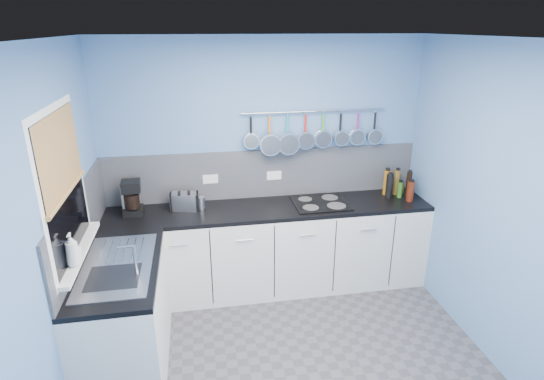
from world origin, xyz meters
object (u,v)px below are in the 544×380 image
object	(u,v)px
soap_bottle_a	(72,250)
hob	(321,203)
soap_bottle_b	(74,252)
toaster	(185,201)
coffee_maker	(132,198)
canister	(201,203)
paper_towel	(128,199)

from	to	relation	value
soap_bottle_a	hob	xyz separation A→B (m)	(2.05, 1.12, -0.26)
soap_bottle_b	hob	bearing A→B (deg)	27.89
toaster	coffee_maker	bearing A→B (deg)	-163.07
soap_bottle_a	coffee_maker	size ratio (longest dim) A/B	0.74
coffee_maker	canister	world-z (taller)	coffee_maker
soap_bottle_b	canister	xyz separation A→B (m)	(0.87, 1.17, -0.18)
paper_towel	coffee_maker	xyz separation A→B (m)	(0.04, -0.04, 0.03)
paper_towel	canister	size ratio (longest dim) A/B	2.30
hob	paper_towel	bearing A→B (deg)	176.87
soap_bottle_a	coffee_maker	world-z (taller)	soap_bottle_a
canister	hob	size ratio (longest dim) A/B	0.22
paper_towel	hob	xyz separation A→B (m)	(1.86, -0.10, -0.13)
soap_bottle_b	hob	size ratio (longest dim) A/B	0.32
paper_towel	toaster	xyz separation A→B (m)	(0.52, -0.01, -0.05)
coffee_maker	canister	distance (m)	0.64
canister	paper_towel	bearing A→B (deg)	178.38
soap_bottle_a	toaster	world-z (taller)	soap_bottle_a
soap_bottle_a	soap_bottle_b	world-z (taller)	soap_bottle_a
soap_bottle_b	hob	distance (m)	2.34
canister	hob	bearing A→B (deg)	-4.00
paper_towel	hob	world-z (taller)	paper_towel
soap_bottle_b	canister	size ratio (longest dim) A/B	1.46
coffee_maker	canister	xyz separation A→B (m)	(0.63, 0.02, -0.10)
hob	soap_bottle_b	bearing A→B (deg)	-152.11
coffee_maker	hob	xyz separation A→B (m)	(1.82, -0.06, -0.16)
canister	hob	xyz separation A→B (m)	(1.18, -0.08, -0.05)
soap_bottle_a	canister	bearing A→B (deg)	53.98
coffee_maker	hob	distance (m)	1.82
soap_bottle_a	hob	world-z (taller)	soap_bottle_a
soap_bottle_a	hob	bearing A→B (deg)	28.52
coffee_maker	hob	bearing A→B (deg)	-5.45
hob	coffee_maker	bearing A→B (deg)	178.07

